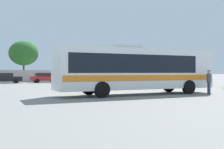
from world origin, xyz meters
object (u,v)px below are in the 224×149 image
(roadside_tree_midleft, at_px, (24,53))
(roadside_tree_midright, at_px, (77,60))
(coach_bus_white_orange, at_px, (136,69))
(parked_car_third_red, at_px, (45,77))
(parked_car_second_black, at_px, (5,78))
(parked_car_rightmost_silver, at_px, (92,77))
(attendant_by_bus_door, at_px, (209,81))

(roadside_tree_midleft, height_order, roadside_tree_midright, roadside_tree_midleft)
(coach_bus_white_orange, distance_m, parked_car_third_red, 25.17)
(roadside_tree_midright, bearing_deg, parked_car_third_red, -140.48)
(parked_car_second_black, bearing_deg, roadside_tree_midleft, 62.31)
(roadside_tree_midleft, bearing_deg, coach_bus_white_orange, -87.30)
(coach_bus_white_orange, bearing_deg, parked_car_rightmost_silver, 72.32)
(parked_car_second_black, distance_m, roadside_tree_midright, 14.99)
(attendant_by_bus_door, xyz_separation_m, roadside_tree_midright, (2.66, 33.78, 2.81))
(parked_car_rightmost_silver, bearing_deg, parked_car_third_red, -176.20)
(parked_car_rightmost_silver, height_order, roadside_tree_midright, roadside_tree_midright)
(attendant_by_bus_door, bearing_deg, parked_car_second_black, 111.14)
(roadside_tree_midleft, distance_m, roadside_tree_midright, 9.53)
(parked_car_second_black, height_order, roadside_tree_midright, roadside_tree_midright)
(coach_bus_white_orange, distance_m, roadside_tree_midright, 32.51)
(coach_bus_white_orange, height_order, parked_car_third_red, coach_bus_white_orange)
(parked_car_rightmost_silver, distance_m, roadside_tree_midleft, 13.18)
(parked_car_third_red, relative_size, roadside_tree_midleft, 0.60)
(roadside_tree_midright, bearing_deg, coach_bus_white_orange, -103.69)
(coach_bus_white_orange, height_order, roadside_tree_midleft, roadside_tree_midleft)
(parked_car_rightmost_silver, distance_m, roadside_tree_midright, 6.62)
(coach_bus_white_orange, height_order, attendant_by_bus_door, coach_bus_white_orange)
(parked_car_rightmost_silver, bearing_deg, roadside_tree_midleft, 141.42)
(parked_car_second_black, distance_m, parked_car_rightmost_silver, 13.92)
(attendant_by_bus_door, distance_m, parked_car_third_red, 27.86)
(parked_car_third_red, bearing_deg, attendant_by_bus_door, -79.48)
(attendant_by_bus_door, height_order, parked_car_third_red, attendant_by_bus_door)
(attendant_by_bus_door, relative_size, roadside_tree_midleft, 0.25)
(coach_bus_white_orange, relative_size, attendant_by_bus_door, 6.87)
(parked_car_third_red, bearing_deg, parked_car_rightmost_silver, 3.80)
(attendant_by_bus_door, xyz_separation_m, parked_car_second_black, (-10.76, 27.82, -0.22))
(roadside_tree_midright, bearing_deg, roadside_tree_midleft, 168.10)
(roadside_tree_midleft, bearing_deg, parked_car_third_red, -79.70)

